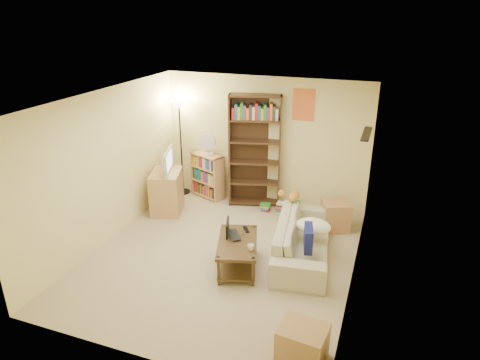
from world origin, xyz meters
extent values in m
plane|color=beige|center=(0.00, 0.00, 0.00)|extent=(4.50, 4.50, 0.00)
cube|color=#FDE5AA|center=(0.00, 2.25, 1.25)|extent=(4.00, 0.04, 2.50)
cube|color=#FDE5AA|center=(0.00, -2.25, 1.25)|extent=(4.00, 0.04, 2.50)
cube|color=#FDE5AA|center=(-2.00, 0.00, 1.25)|extent=(0.04, 4.50, 2.50)
cube|color=#FDE5AA|center=(2.00, 0.00, 1.25)|extent=(0.04, 4.50, 2.50)
cube|color=silver|center=(0.00, 0.00, 2.50)|extent=(4.00, 4.50, 0.04)
cube|color=red|center=(0.72, 2.24, 2.02)|extent=(0.40, 0.02, 0.58)
cube|color=black|center=(1.92, 1.30, 1.85)|extent=(0.12, 0.80, 0.03)
imported|color=beige|center=(1.19, 0.48, 0.30)|extent=(2.25, 1.35, 0.59)
cube|color=navy|center=(1.34, 0.05, 0.57)|extent=(0.21, 0.41, 0.35)
ellipsoid|color=white|center=(1.32, 0.54, 0.51)|extent=(0.55, 0.39, 0.23)
ellipsoid|color=orange|center=(0.86, 1.22, 0.67)|extent=(0.39, 0.22, 0.15)
sphere|color=orange|center=(0.64, 1.19, 0.69)|extent=(0.13, 0.13, 0.13)
cube|color=#48331B|center=(0.34, -0.20, 0.43)|extent=(0.85, 1.15, 0.05)
cube|color=#48331B|center=(0.34, -0.20, 0.09)|extent=(0.81, 1.09, 0.03)
cube|color=#48331B|center=(0.25, -0.70, 0.23)|extent=(0.04, 0.04, 0.46)
cube|color=#48331B|center=(0.71, -0.56, 0.23)|extent=(0.04, 0.04, 0.46)
cube|color=#48331B|center=(-0.02, 0.16, 0.23)|extent=(0.04, 0.04, 0.46)
cube|color=#48331B|center=(0.44, 0.30, 0.23)|extent=(0.04, 0.04, 0.46)
imported|color=black|center=(0.28, -0.04, 0.47)|extent=(0.59, 0.58, 0.03)
cube|color=white|center=(0.14, -0.09, 0.59)|extent=(0.11, 0.33, 0.23)
imported|color=white|center=(0.61, -0.37, 0.50)|extent=(0.16, 0.16, 0.09)
cube|color=black|center=(0.35, 0.16, 0.47)|extent=(0.15, 0.18, 0.02)
cube|color=tan|center=(-1.61, 1.17, 0.40)|extent=(0.74, 0.87, 0.80)
imported|color=black|center=(-1.61, 1.17, 1.01)|extent=(0.81, 0.55, 0.43)
cube|color=#482D1B|center=(-0.14, 2.05, 1.09)|extent=(1.04, 0.57, 2.19)
cube|color=#DEAB6C|center=(-1.15, 2.05, 0.46)|extent=(0.77, 0.54, 0.92)
cylinder|color=silver|center=(-1.09, 2.03, 0.94)|extent=(0.18, 0.18, 0.04)
cylinder|color=silver|center=(-1.09, 2.03, 1.04)|extent=(0.02, 0.02, 0.18)
cylinder|color=silver|center=(-1.09, 2.00, 1.20)|extent=(0.33, 0.06, 0.33)
cylinder|color=black|center=(-1.72, 2.05, 0.02)|extent=(0.29, 0.29, 0.03)
cylinder|color=black|center=(-1.72, 2.05, 0.92)|extent=(0.03, 0.03, 1.84)
cone|color=beige|center=(-1.72, 2.05, 1.88)|extent=(0.33, 0.33, 0.14)
cube|color=tan|center=(1.54, 1.54, 0.26)|extent=(0.59, 0.59, 0.52)
cube|color=tan|center=(1.65, -1.66, 0.21)|extent=(0.56, 0.48, 0.43)
cube|color=red|center=(0.18, 1.79, 0.08)|extent=(0.18, 0.14, 0.16)
cube|color=#1966B2|center=(0.46, 1.88, 0.10)|extent=(0.18, 0.14, 0.19)
cube|color=gold|center=(0.73, 1.97, 0.11)|extent=(0.18, 0.14, 0.23)
camera|label=1|loc=(2.27, -5.36, 3.68)|focal=32.00mm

